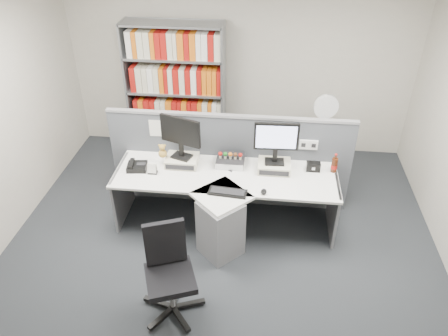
# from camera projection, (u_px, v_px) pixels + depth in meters

# --- Properties ---
(ground) EXTENTS (5.50, 5.50, 0.00)m
(ground) POSITION_uv_depth(u_px,v_px,m) (218.00, 270.00, 4.79)
(ground) COLOR #2D3135
(ground) RESTS_ON ground
(room_shell) EXTENTS (5.04, 5.54, 2.72)m
(room_shell) POSITION_uv_depth(u_px,v_px,m) (216.00, 126.00, 3.80)
(room_shell) COLOR beige
(room_shell) RESTS_ON ground
(partition) EXTENTS (3.00, 0.08, 1.27)m
(partition) POSITION_uv_depth(u_px,v_px,m) (230.00, 160.00, 5.47)
(partition) COLOR #4F5359
(partition) RESTS_ON ground
(desk) EXTENTS (2.60, 1.20, 0.72)m
(desk) POSITION_uv_depth(u_px,v_px,m) (223.00, 204.00, 5.03)
(desk) COLOR white
(desk) RESTS_ON ground
(monitor_riser_left) EXTENTS (0.38, 0.31, 0.10)m
(monitor_riser_left) POSITION_uv_depth(u_px,v_px,m) (182.00, 161.00, 5.22)
(monitor_riser_left) COLOR beige
(monitor_riser_left) RESTS_ON desk
(monitor_riser_right) EXTENTS (0.38, 0.31, 0.10)m
(monitor_riser_right) POSITION_uv_depth(u_px,v_px,m) (274.00, 166.00, 5.12)
(monitor_riser_right) COLOR beige
(monitor_riser_right) RESTS_ON desk
(monitor_left) EXTENTS (0.49, 0.23, 0.52)m
(monitor_left) POSITION_uv_depth(u_px,v_px,m) (180.00, 134.00, 5.03)
(monitor_left) COLOR black
(monitor_left) RESTS_ON monitor_riser_left
(monitor_right) EXTENTS (0.51, 0.17, 0.51)m
(monitor_right) POSITION_uv_depth(u_px,v_px,m) (276.00, 140.00, 4.93)
(monitor_right) COLOR black
(monitor_right) RESTS_ON monitor_riser_right
(desktop_pc) EXTENTS (0.33, 0.29, 0.09)m
(desktop_pc) POSITION_uv_depth(u_px,v_px,m) (230.00, 161.00, 5.23)
(desktop_pc) COLOR black
(desktop_pc) RESTS_ON desk
(figurines) EXTENTS (0.29, 0.05, 0.09)m
(figurines) POSITION_uv_depth(u_px,v_px,m) (230.00, 155.00, 5.17)
(figurines) COLOR beige
(figurines) RESTS_ON desktop_pc
(keyboard) EXTENTS (0.43, 0.20, 0.03)m
(keyboard) POSITION_uv_depth(u_px,v_px,m) (228.00, 192.00, 4.76)
(keyboard) COLOR black
(keyboard) RESTS_ON desk
(mouse) EXTENTS (0.06, 0.10, 0.04)m
(mouse) POSITION_uv_depth(u_px,v_px,m) (264.00, 192.00, 4.76)
(mouse) COLOR black
(mouse) RESTS_ON desk
(desk_phone) EXTENTS (0.25, 0.23, 0.10)m
(desk_phone) POSITION_uv_depth(u_px,v_px,m) (137.00, 166.00, 5.15)
(desk_phone) COLOR black
(desk_phone) RESTS_ON desk
(desk_calendar) EXTENTS (0.11, 0.08, 0.13)m
(desk_calendar) POSITION_uv_depth(u_px,v_px,m) (152.00, 169.00, 5.06)
(desk_calendar) COLOR black
(desk_calendar) RESTS_ON desk
(plush_toy) EXTENTS (0.10, 0.10, 0.18)m
(plush_toy) POSITION_uv_depth(u_px,v_px,m) (163.00, 152.00, 5.15)
(plush_toy) COLOR #BC933E
(plush_toy) RESTS_ON monitor_riser_left
(speaker) EXTENTS (0.16, 0.09, 0.11)m
(speaker) POSITION_uv_depth(u_px,v_px,m) (313.00, 167.00, 5.11)
(speaker) COLOR black
(speaker) RESTS_ON desk
(cola_bottle) EXTENTS (0.07, 0.07, 0.24)m
(cola_bottle) POSITION_uv_depth(u_px,v_px,m) (334.00, 165.00, 5.07)
(cola_bottle) COLOR #3F190A
(cola_bottle) RESTS_ON desk
(shelving_unit) EXTENTS (1.41, 0.40, 2.00)m
(shelving_unit) POSITION_uv_depth(u_px,v_px,m) (176.00, 93.00, 6.36)
(shelving_unit) COLOR gray
(shelving_unit) RESTS_ON ground
(filing_cabinet) EXTENTS (0.45, 0.61, 0.70)m
(filing_cabinet) POSITION_uv_depth(u_px,v_px,m) (319.00, 154.00, 6.14)
(filing_cabinet) COLOR gray
(filing_cabinet) RESTS_ON ground
(desk_fan) EXTENTS (0.33, 0.20, 0.56)m
(desk_fan) POSITION_uv_depth(u_px,v_px,m) (325.00, 109.00, 5.75)
(desk_fan) COLOR white
(desk_fan) RESTS_ON filing_cabinet
(office_chair) EXTENTS (0.63, 0.61, 0.95)m
(office_chair) POSITION_uv_depth(u_px,v_px,m) (169.00, 269.00, 4.13)
(office_chair) COLOR silver
(office_chair) RESTS_ON ground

